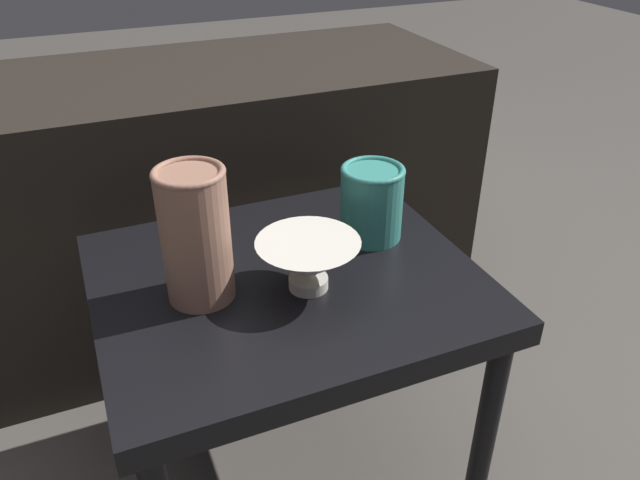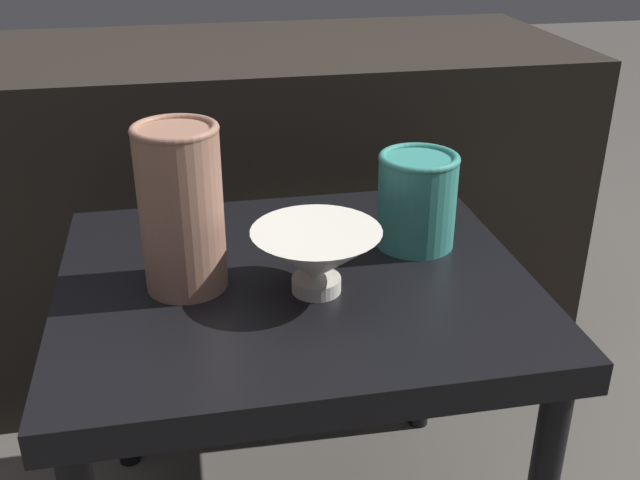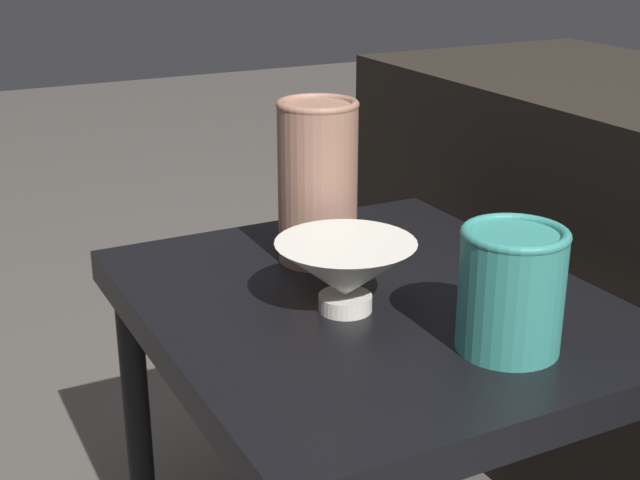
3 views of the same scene
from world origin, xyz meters
The scene contains 6 objects.
ground_plane centered at (0.00, 0.00, 0.00)m, with size 8.00×8.00×0.00m, color #4C4742.
table centered at (0.00, 0.00, 0.40)m, with size 0.59×0.50×0.45m.
couch_backdrop centered at (0.00, 0.58, 0.31)m, with size 1.23×0.50×0.62m.
bowl centered at (0.02, -0.04, 0.50)m, with size 0.16×0.16×0.08m.
vase_textured_left centered at (-0.13, 0.00, 0.56)m, with size 0.10×0.10×0.20m.
vase_colorful_right centered at (0.18, 0.06, 0.52)m, with size 0.11×0.11×0.13m.
Camera 1 is at (-0.26, -0.76, 1.00)m, focal length 35.00 mm.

